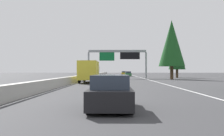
{
  "coord_description": "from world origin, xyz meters",
  "views": [
    {
      "loc": [
        -3.42,
        -5.51,
        1.65
      ],
      "look_at": [
        59.64,
        -4.67,
        2.28
      ],
      "focal_mm": 43.75,
      "sensor_mm": 36.0,
      "label": 1
    }
  ],
  "objects_px": {
    "sedan_far_left": "(110,93)",
    "sedan_distant_a": "(124,73)",
    "sedan_far_center": "(128,74)",
    "conifer_right_near": "(172,43)",
    "sign_gantry_overhead": "(118,56)",
    "conifer_right_mid": "(177,55)",
    "box_truck_far_right": "(89,71)"
  },
  "relations": [
    {
      "from": "sign_gantry_overhead",
      "to": "conifer_right_mid",
      "type": "relative_size",
      "value": 1.42
    },
    {
      "from": "sign_gantry_overhead",
      "to": "conifer_right_mid",
      "type": "bearing_deg",
      "value": -67.4
    },
    {
      "from": "box_truck_far_right",
      "to": "sedan_distant_a",
      "type": "xyz_separation_m",
      "value": [
        74.58,
        -6.95,
        -0.93
      ]
    },
    {
      "from": "sedan_far_left",
      "to": "sign_gantry_overhead",
      "type": "bearing_deg",
      "value": -0.92
    },
    {
      "from": "sign_gantry_overhead",
      "to": "sedan_distant_a",
      "type": "xyz_separation_m",
      "value": [
        54.13,
        -2.76,
        -4.17
      ]
    },
    {
      "from": "conifer_right_near",
      "to": "conifer_right_mid",
      "type": "height_order",
      "value": "conifer_right_near"
    },
    {
      "from": "sign_gantry_overhead",
      "to": "sedan_distant_a",
      "type": "bearing_deg",
      "value": -2.92
    },
    {
      "from": "sign_gantry_overhead",
      "to": "sedan_far_left",
      "type": "relative_size",
      "value": 2.88
    },
    {
      "from": "conifer_right_near",
      "to": "sedan_far_left",
      "type": "bearing_deg",
      "value": 164.9
    },
    {
      "from": "box_truck_far_right",
      "to": "sedan_distant_a",
      "type": "relative_size",
      "value": 1.93
    },
    {
      "from": "sedan_far_left",
      "to": "sedan_distant_a",
      "type": "distance_m",
      "value": 100.9
    },
    {
      "from": "conifer_right_near",
      "to": "sedan_far_center",
      "type": "bearing_deg",
      "value": 14.08
    },
    {
      "from": "sedan_distant_a",
      "to": "sedan_far_center",
      "type": "bearing_deg",
      "value": -179.22
    },
    {
      "from": "box_truck_far_right",
      "to": "sedan_far_left",
      "type": "bearing_deg",
      "value": -172.55
    },
    {
      "from": "sign_gantry_overhead",
      "to": "conifer_right_mid",
      "type": "xyz_separation_m",
      "value": [
        5.78,
        -13.89,
        0.55
      ]
    },
    {
      "from": "sedan_far_left",
      "to": "sedan_far_center",
      "type": "height_order",
      "value": "same"
    },
    {
      "from": "conifer_right_near",
      "to": "sign_gantry_overhead",
      "type": "bearing_deg",
      "value": 60.39
    },
    {
      "from": "sedan_far_left",
      "to": "sedan_far_center",
      "type": "bearing_deg",
      "value": -3.27
    },
    {
      "from": "box_truck_far_right",
      "to": "sedan_far_center",
      "type": "xyz_separation_m",
      "value": [
        42.84,
        -7.38,
        -0.93
      ]
    },
    {
      "from": "sedan_far_center",
      "to": "conifer_right_near",
      "type": "height_order",
      "value": "conifer_right_near"
    },
    {
      "from": "sign_gantry_overhead",
      "to": "conifer_right_near",
      "type": "relative_size",
      "value": 1.11
    },
    {
      "from": "sedan_far_center",
      "to": "conifer_right_mid",
      "type": "relative_size",
      "value": 0.49
    },
    {
      "from": "sign_gantry_overhead",
      "to": "sedan_far_center",
      "type": "height_order",
      "value": "sign_gantry_overhead"
    },
    {
      "from": "sedan_far_left",
      "to": "sedan_distant_a",
      "type": "relative_size",
      "value": 1.0
    },
    {
      "from": "sedan_far_center",
      "to": "sedan_distant_a",
      "type": "bearing_deg",
      "value": 0.78
    },
    {
      "from": "conifer_right_mid",
      "to": "box_truck_far_right",
      "type": "bearing_deg",
      "value": 145.42
    },
    {
      "from": "sedan_far_left",
      "to": "box_truck_far_right",
      "type": "distance_m",
      "value": 26.5
    },
    {
      "from": "conifer_right_mid",
      "to": "sedan_far_center",
      "type": "bearing_deg",
      "value": 32.78
    },
    {
      "from": "sign_gantry_overhead",
      "to": "box_truck_far_right",
      "type": "bearing_deg",
      "value": 168.42
    },
    {
      "from": "sign_gantry_overhead",
      "to": "conifer_right_mid",
      "type": "height_order",
      "value": "conifer_right_mid"
    },
    {
      "from": "conifer_right_near",
      "to": "conifer_right_mid",
      "type": "distance_m",
      "value": 12.27
    },
    {
      "from": "sign_gantry_overhead",
      "to": "conifer_right_near",
      "type": "xyz_separation_m",
      "value": [
        -5.84,
        -10.27,
        2.08
      ]
    }
  ]
}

